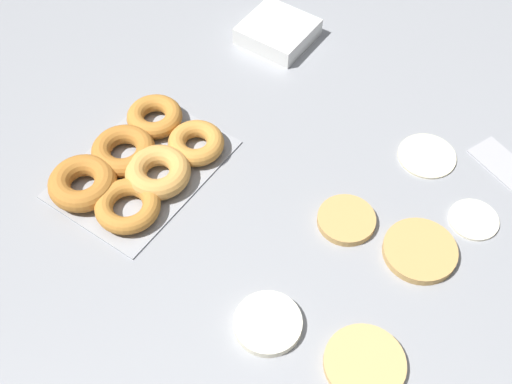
% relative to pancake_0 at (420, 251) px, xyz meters
% --- Properties ---
extents(ground_plane, '(3.00, 3.00, 0.00)m').
position_rel_pancake_0_xyz_m(ground_plane, '(0.03, -0.18, -0.01)').
color(ground_plane, gray).
extents(pancake_0, '(0.11, 0.11, 0.01)m').
position_rel_pancake_0_xyz_m(pancake_0, '(0.00, 0.00, 0.00)').
color(pancake_0, tan).
rests_on(pancake_0, ground_plane).
extents(pancake_1, '(0.09, 0.09, 0.01)m').
position_rel_pancake_0_xyz_m(pancake_1, '(0.01, -0.12, -0.00)').
color(pancake_1, tan).
rests_on(pancake_1, ground_plane).
extents(pancake_2, '(0.11, 0.11, 0.01)m').
position_rel_pancake_0_xyz_m(pancake_2, '(0.21, 0.02, -0.00)').
color(pancake_2, tan).
rests_on(pancake_2, ground_plane).
extents(pancake_3, '(0.10, 0.10, 0.01)m').
position_rel_pancake_0_xyz_m(pancake_3, '(-0.18, -0.08, -0.00)').
color(pancake_3, beige).
rests_on(pancake_3, ground_plane).
extents(pancake_4, '(0.10, 0.10, 0.01)m').
position_rel_pancake_0_xyz_m(pancake_4, '(0.23, -0.13, -0.00)').
color(pancake_4, silver).
rests_on(pancake_4, ground_plane).
extents(pancake_5, '(0.08, 0.08, 0.01)m').
position_rel_pancake_0_xyz_m(pancake_5, '(-0.11, 0.04, -0.00)').
color(pancake_5, silver).
rests_on(pancake_5, ground_plane).
extents(donut_tray, '(0.29, 0.21, 0.04)m').
position_rel_pancake_0_xyz_m(donut_tray, '(0.13, -0.46, 0.01)').
color(donut_tray, '#93969B').
rests_on(donut_tray, ground_plane).
extents(container_stack, '(0.13, 0.13, 0.04)m').
position_rel_pancake_0_xyz_m(container_stack, '(-0.30, -0.46, 0.01)').
color(container_stack, white).
rests_on(container_stack, ground_plane).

